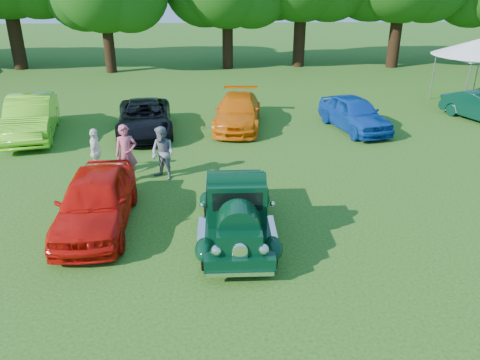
{
  "coord_description": "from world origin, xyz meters",
  "views": [
    {
      "loc": [
        0.05,
        -10.74,
        6.37
      ],
      "look_at": [
        0.58,
        1.21,
        1.1
      ],
      "focal_mm": 35.0,
      "sensor_mm": 36.0,
      "label": 1
    }
  ],
  "objects_px": {
    "spectator_white": "(96,152)",
    "canopy_tent": "(478,48)",
    "spectator_pink": "(126,154)",
    "spectator_grey": "(163,153)",
    "back_car_blue": "(354,113)",
    "hero_pickup": "(236,211)",
    "back_car_black": "(145,118)",
    "back_car_lime": "(31,117)",
    "back_car_orange": "(238,112)",
    "red_convertible": "(96,200)"
  },
  "relations": [
    {
      "from": "red_convertible",
      "to": "canopy_tent",
      "type": "height_order",
      "value": "canopy_tent"
    },
    {
      "from": "red_convertible",
      "to": "back_car_blue",
      "type": "relative_size",
      "value": 1.05
    },
    {
      "from": "back_car_black",
      "to": "back_car_lime",
      "type": "bearing_deg",
      "value": 175.43
    },
    {
      "from": "spectator_grey",
      "to": "spectator_pink",
      "type": "bearing_deg",
      "value": -133.48
    },
    {
      "from": "back_car_orange",
      "to": "spectator_white",
      "type": "relative_size",
      "value": 2.91
    },
    {
      "from": "red_convertible",
      "to": "back_car_black",
      "type": "relative_size",
      "value": 0.92
    },
    {
      "from": "back_car_lime",
      "to": "canopy_tent",
      "type": "bearing_deg",
      "value": -0.86
    },
    {
      "from": "back_car_black",
      "to": "spectator_pink",
      "type": "xyz_separation_m",
      "value": [
        0.18,
        -5.25,
        0.29
      ]
    },
    {
      "from": "spectator_white",
      "to": "canopy_tent",
      "type": "height_order",
      "value": "canopy_tent"
    },
    {
      "from": "back_car_black",
      "to": "spectator_white",
      "type": "height_order",
      "value": "spectator_white"
    },
    {
      "from": "hero_pickup",
      "to": "back_car_lime",
      "type": "height_order",
      "value": "hero_pickup"
    },
    {
      "from": "red_convertible",
      "to": "back_car_lime",
      "type": "relative_size",
      "value": 0.88
    },
    {
      "from": "spectator_grey",
      "to": "spectator_white",
      "type": "distance_m",
      "value": 2.34
    },
    {
      "from": "hero_pickup",
      "to": "red_convertible",
      "type": "distance_m",
      "value": 3.85
    },
    {
      "from": "red_convertible",
      "to": "back_car_black",
      "type": "distance_m",
      "value": 8.27
    },
    {
      "from": "back_car_black",
      "to": "back_car_orange",
      "type": "distance_m",
      "value": 4.14
    },
    {
      "from": "red_convertible",
      "to": "spectator_white",
      "type": "xyz_separation_m",
      "value": [
        -0.84,
        3.61,
        0.06
      ]
    },
    {
      "from": "red_convertible",
      "to": "spectator_grey",
      "type": "relative_size",
      "value": 2.5
    },
    {
      "from": "back_car_blue",
      "to": "spectator_pink",
      "type": "height_order",
      "value": "spectator_pink"
    },
    {
      "from": "spectator_pink",
      "to": "spectator_grey",
      "type": "bearing_deg",
      "value": -4.32
    },
    {
      "from": "spectator_grey",
      "to": "canopy_tent",
      "type": "xyz_separation_m",
      "value": [
        15.2,
        9.29,
        2.04
      ]
    },
    {
      "from": "back_car_orange",
      "to": "spectator_pink",
      "type": "bearing_deg",
      "value": -116.91
    },
    {
      "from": "back_car_black",
      "to": "spectator_pink",
      "type": "relative_size",
      "value": 2.53
    },
    {
      "from": "back_car_lime",
      "to": "spectator_pink",
      "type": "distance_m",
      "value": 7.0
    },
    {
      "from": "spectator_pink",
      "to": "back_car_lime",
      "type": "bearing_deg",
      "value": 120.31
    },
    {
      "from": "back_car_orange",
      "to": "back_car_black",
      "type": "bearing_deg",
      "value": -163.47
    },
    {
      "from": "back_car_lime",
      "to": "spectator_grey",
      "type": "relative_size",
      "value": 2.84
    },
    {
      "from": "spectator_pink",
      "to": "hero_pickup",
      "type": "bearing_deg",
      "value": -61.23
    },
    {
      "from": "spectator_white",
      "to": "canopy_tent",
      "type": "distance_m",
      "value": 19.75
    },
    {
      "from": "back_car_black",
      "to": "back_car_blue",
      "type": "distance_m",
      "value": 9.22
    },
    {
      "from": "red_convertible",
      "to": "back_car_lime",
      "type": "xyz_separation_m",
      "value": [
        -4.59,
        8.01,
        0.07
      ]
    },
    {
      "from": "spectator_pink",
      "to": "canopy_tent",
      "type": "bearing_deg",
      "value": 16.02
    },
    {
      "from": "hero_pickup",
      "to": "spectator_grey",
      "type": "relative_size",
      "value": 2.44
    },
    {
      "from": "spectator_pink",
      "to": "spectator_white",
      "type": "relative_size",
      "value": 1.18
    },
    {
      "from": "hero_pickup",
      "to": "spectator_grey",
      "type": "xyz_separation_m",
      "value": [
        -2.32,
        3.94,
        0.16
      ]
    },
    {
      "from": "red_convertible",
      "to": "back_car_black",
      "type": "height_order",
      "value": "red_convertible"
    },
    {
      "from": "canopy_tent",
      "to": "red_convertible",
      "type": "bearing_deg",
      "value": -143.12
    },
    {
      "from": "spectator_white",
      "to": "back_car_lime",
      "type": "bearing_deg",
      "value": 33.2
    },
    {
      "from": "back_car_blue",
      "to": "spectator_grey",
      "type": "relative_size",
      "value": 2.39
    },
    {
      "from": "back_car_lime",
      "to": "back_car_blue",
      "type": "bearing_deg",
      "value": -11.31
    },
    {
      "from": "red_convertible",
      "to": "back_car_lime",
      "type": "height_order",
      "value": "back_car_lime"
    },
    {
      "from": "back_car_orange",
      "to": "spectator_pink",
      "type": "distance_m",
      "value": 7.16
    },
    {
      "from": "hero_pickup",
      "to": "back_car_black",
      "type": "height_order",
      "value": "hero_pickup"
    },
    {
      "from": "spectator_grey",
      "to": "spectator_white",
      "type": "height_order",
      "value": "spectator_grey"
    },
    {
      "from": "red_convertible",
      "to": "back_car_black",
      "type": "xyz_separation_m",
      "value": [
        0.14,
        8.26,
        -0.08
      ]
    },
    {
      "from": "back_car_black",
      "to": "back_car_orange",
      "type": "height_order",
      "value": "back_car_orange"
    },
    {
      "from": "spectator_pink",
      "to": "spectator_grey",
      "type": "distance_m",
      "value": 1.18
    },
    {
      "from": "back_car_lime",
      "to": "back_car_black",
      "type": "xyz_separation_m",
      "value": [
        4.72,
        0.25,
        -0.16
      ]
    },
    {
      "from": "red_convertible",
      "to": "canopy_tent",
      "type": "relative_size",
      "value": 0.86
    },
    {
      "from": "red_convertible",
      "to": "canopy_tent",
      "type": "xyz_separation_m",
      "value": [
        16.67,
        12.51,
        2.17
      ]
    }
  ]
}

